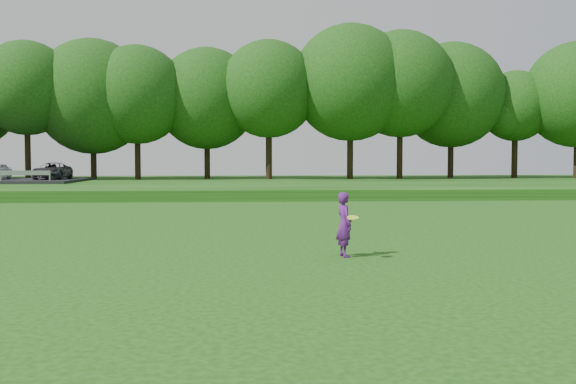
{
  "coord_description": "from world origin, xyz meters",
  "views": [
    {
      "loc": [
        -0.56,
        -14.67,
        2.28
      ],
      "look_at": [
        0.89,
        3.97,
        1.3
      ],
      "focal_mm": 40.0,
      "sensor_mm": 36.0,
      "label": 1
    }
  ],
  "objects": [
    {
      "name": "walking_path",
      "position": [
        0.0,
        20.0,
        0.02
      ],
      "size": [
        130.0,
        1.6,
        0.04
      ],
      "primitive_type": "cube",
      "color": "gray",
      "rests_on": "ground"
    },
    {
      "name": "berm",
      "position": [
        0.0,
        34.0,
        0.3
      ],
      "size": [
        130.0,
        30.0,
        0.6
      ],
      "primitive_type": "cube",
      "color": "#18450D",
      "rests_on": "ground"
    },
    {
      "name": "treeline",
      "position": [
        0.0,
        38.0,
        8.1
      ],
      "size": [
        104.0,
        7.0,
        15.0
      ],
      "primitive_type": null,
      "color": "#0E4010",
      "rests_on": "berm"
    },
    {
      "name": "ground",
      "position": [
        0.0,
        0.0,
        0.0
      ],
      "size": [
        140.0,
        140.0,
        0.0
      ],
      "primitive_type": "plane",
      "color": "#18450D",
      "rests_on": "ground"
    },
    {
      "name": "woman",
      "position": [
        1.89,
        -0.03,
        0.75
      ],
      "size": [
        0.48,
        0.92,
        1.5
      ],
      "color": "#5A1A76",
      "rests_on": "ground"
    }
  ]
}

